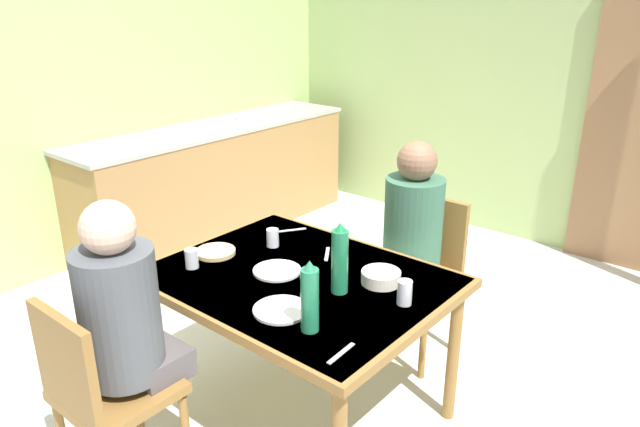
{
  "coord_description": "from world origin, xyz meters",
  "views": [
    {
      "loc": [
        1.84,
        -1.83,
        1.9
      ],
      "look_at": [
        0.28,
        0.04,
        0.98
      ],
      "focal_mm": 32.92,
      "sensor_mm": 36.0,
      "label": 1
    }
  ],
  "objects_px": {
    "dining_table": "(298,290)",
    "person_near_diner": "(123,310)",
    "chair_far_diner": "(422,267)",
    "person_far_diner": "(412,226)",
    "water_bottle_green_near": "(310,298)",
    "water_bottle_green_far": "(340,260)",
    "serving_bowl_center": "(381,277)",
    "chair_near_diner": "(100,390)",
    "kitchen_counter": "(218,180)"
  },
  "relations": [
    {
      "from": "dining_table",
      "to": "water_bottle_green_near",
      "type": "relative_size",
      "value": 4.51
    },
    {
      "from": "dining_table",
      "to": "serving_bowl_center",
      "type": "relative_size",
      "value": 7.48
    },
    {
      "from": "chair_near_diner",
      "to": "person_near_diner",
      "type": "height_order",
      "value": "person_near_diner"
    },
    {
      "from": "kitchen_counter",
      "to": "water_bottle_green_near",
      "type": "distance_m",
      "value": 2.87
    },
    {
      "from": "dining_table",
      "to": "chair_near_diner",
      "type": "bearing_deg",
      "value": -106.23
    },
    {
      "from": "dining_table",
      "to": "chair_near_diner",
      "type": "distance_m",
      "value": 0.9
    },
    {
      "from": "water_bottle_green_near",
      "to": "serving_bowl_center",
      "type": "distance_m",
      "value": 0.49
    },
    {
      "from": "chair_near_diner",
      "to": "person_far_diner",
      "type": "relative_size",
      "value": 1.13
    },
    {
      "from": "kitchen_counter",
      "to": "person_far_diner",
      "type": "xyz_separation_m",
      "value": [
        2.18,
        -0.57,
        0.33
      ]
    },
    {
      "from": "person_far_diner",
      "to": "water_bottle_green_far",
      "type": "distance_m",
      "value": 0.72
    },
    {
      "from": "dining_table",
      "to": "water_bottle_green_far",
      "type": "xyz_separation_m",
      "value": [
        0.23,
        0.0,
        0.22
      ]
    },
    {
      "from": "dining_table",
      "to": "person_near_diner",
      "type": "bearing_deg",
      "value": -109.13
    },
    {
      "from": "person_far_diner",
      "to": "water_bottle_green_near",
      "type": "height_order",
      "value": "person_far_diner"
    },
    {
      "from": "kitchen_counter",
      "to": "chair_far_diner",
      "type": "height_order",
      "value": "kitchen_counter"
    },
    {
      "from": "water_bottle_green_near",
      "to": "water_bottle_green_far",
      "type": "relative_size",
      "value": 0.91
    },
    {
      "from": "serving_bowl_center",
      "to": "person_near_diner",
      "type": "bearing_deg",
      "value": -122.4
    },
    {
      "from": "water_bottle_green_far",
      "to": "chair_far_diner",
      "type": "bearing_deg",
      "value": 95.9
    },
    {
      "from": "chair_near_diner",
      "to": "serving_bowl_center",
      "type": "bearing_deg",
      "value": 61.18
    },
    {
      "from": "person_near_diner",
      "to": "water_bottle_green_near",
      "type": "xyz_separation_m",
      "value": [
        0.57,
        0.41,
        0.08
      ]
    },
    {
      "from": "chair_near_diner",
      "to": "serving_bowl_center",
      "type": "height_order",
      "value": "chair_near_diner"
    },
    {
      "from": "dining_table",
      "to": "serving_bowl_center",
      "type": "distance_m",
      "value": 0.38
    },
    {
      "from": "kitchen_counter",
      "to": "chair_far_diner",
      "type": "relative_size",
      "value": 2.87
    },
    {
      "from": "person_near_diner",
      "to": "serving_bowl_center",
      "type": "height_order",
      "value": "person_near_diner"
    },
    {
      "from": "kitchen_counter",
      "to": "chair_far_diner",
      "type": "xyz_separation_m",
      "value": [
        2.18,
        -0.43,
        0.05
      ]
    },
    {
      "from": "kitchen_counter",
      "to": "water_bottle_green_near",
      "type": "bearing_deg",
      "value": -33.73
    },
    {
      "from": "chair_far_diner",
      "to": "person_near_diner",
      "type": "relative_size",
      "value": 1.13
    },
    {
      "from": "serving_bowl_center",
      "to": "person_far_diner",
      "type": "bearing_deg",
      "value": 108.26
    },
    {
      "from": "dining_table",
      "to": "chair_near_diner",
      "type": "xyz_separation_m",
      "value": [
        -0.25,
        -0.85,
        -0.16
      ]
    },
    {
      "from": "person_far_diner",
      "to": "serving_bowl_center",
      "type": "height_order",
      "value": "person_far_diner"
    },
    {
      "from": "water_bottle_green_near",
      "to": "serving_bowl_center",
      "type": "relative_size",
      "value": 1.66
    },
    {
      "from": "person_far_diner",
      "to": "chair_near_diner",
      "type": "bearing_deg",
      "value": 76.03
    },
    {
      "from": "person_near_diner",
      "to": "serving_bowl_center",
      "type": "bearing_deg",
      "value": 57.6
    },
    {
      "from": "kitchen_counter",
      "to": "water_bottle_green_far",
      "type": "xyz_separation_m",
      "value": [
        2.27,
        -1.28,
        0.42
      ]
    },
    {
      "from": "serving_bowl_center",
      "to": "kitchen_counter",
      "type": "bearing_deg",
      "value": 154.93
    },
    {
      "from": "person_near_diner",
      "to": "dining_table",
      "type": "bearing_deg",
      "value": 70.87
    },
    {
      "from": "water_bottle_green_near",
      "to": "person_far_diner",
      "type": "bearing_deg",
      "value": 100.41
    },
    {
      "from": "dining_table",
      "to": "chair_near_diner",
      "type": "height_order",
      "value": "chair_near_diner"
    },
    {
      "from": "person_near_diner",
      "to": "water_bottle_green_near",
      "type": "bearing_deg",
      "value": 35.66
    },
    {
      "from": "chair_far_diner",
      "to": "person_far_diner",
      "type": "xyz_separation_m",
      "value": [
        -0.0,
        -0.14,
        0.28
      ]
    },
    {
      "from": "person_near_diner",
      "to": "serving_bowl_center",
      "type": "distance_m",
      "value": 1.05
    },
    {
      "from": "dining_table",
      "to": "chair_far_diner",
      "type": "relative_size",
      "value": 1.46
    },
    {
      "from": "person_far_diner",
      "to": "serving_bowl_center",
      "type": "distance_m",
      "value": 0.56
    },
    {
      "from": "water_bottle_green_far",
      "to": "water_bottle_green_near",
      "type": "bearing_deg",
      "value": -71.96
    },
    {
      "from": "kitchen_counter",
      "to": "water_bottle_green_near",
      "type": "xyz_separation_m",
      "value": [
        2.36,
        -1.58,
        0.41
      ]
    },
    {
      "from": "person_near_diner",
      "to": "water_bottle_green_near",
      "type": "distance_m",
      "value": 0.71
    },
    {
      "from": "dining_table",
      "to": "person_near_diner",
      "type": "xyz_separation_m",
      "value": [
        -0.25,
        -0.71,
        0.12
      ]
    },
    {
      "from": "chair_near_diner",
      "to": "serving_bowl_center",
      "type": "xyz_separation_m",
      "value": [
        0.56,
        1.02,
        0.26
      ]
    },
    {
      "from": "kitchen_counter",
      "to": "person_near_diner",
      "type": "bearing_deg",
      "value": -48.01
    },
    {
      "from": "water_bottle_green_far",
      "to": "serving_bowl_center",
      "type": "height_order",
      "value": "water_bottle_green_far"
    },
    {
      "from": "chair_near_diner",
      "to": "person_far_diner",
      "type": "xyz_separation_m",
      "value": [
        0.39,
        1.56,
        0.28
      ]
    }
  ]
}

